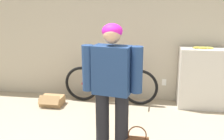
# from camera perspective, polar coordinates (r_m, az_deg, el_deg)

# --- Properties ---
(wall_back) EXTENTS (8.00, 0.07, 2.60)m
(wall_back) POSITION_cam_1_polar(r_m,az_deg,el_deg) (4.79, 5.18, 8.64)
(wall_back) COLOR #B7AD99
(wall_back) RESTS_ON ground_plane
(side_shelf) EXTENTS (0.76, 0.41, 1.04)m
(side_shelf) POSITION_cam_1_polar(r_m,az_deg,el_deg) (4.76, 18.82, -1.71)
(side_shelf) COLOR beige
(side_shelf) RESTS_ON ground_plane
(person) EXTENTS (0.71, 0.31, 1.57)m
(person) POSITION_cam_1_polar(r_m,az_deg,el_deg) (3.05, 0.00, -2.54)
(person) COLOR black
(person) RESTS_ON ground_plane
(bicycle) EXTENTS (1.72, 0.46, 0.72)m
(bicycle) POSITION_cam_1_polar(r_m,az_deg,el_deg) (4.75, -0.40, -3.14)
(bicycle) COLOR black
(bicycle) RESTS_ON ground_plane
(banana) EXTENTS (0.35, 0.09, 0.04)m
(banana) POSITION_cam_1_polar(r_m,az_deg,el_deg) (4.59, 19.14, 4.61)
(banana) COLOR #EAD64C
(banana) RESTS_ON side_shelf
(cardboard_box) EXTENTS (0.39, 0.36, 0.21)m
(cardboard_box) POSITION_cam_1_polar(r_m,az_deg,el_deg) (4.84, -12.90, -6.52)
(cardboard_box) COLOR #A87F51
(cardboard_box) RESTS_ON ground_plane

